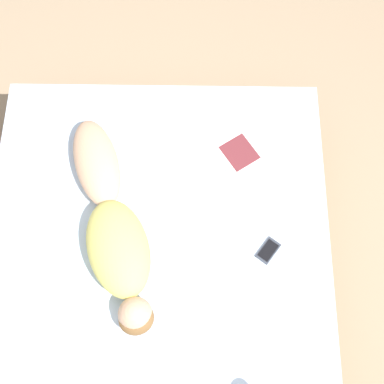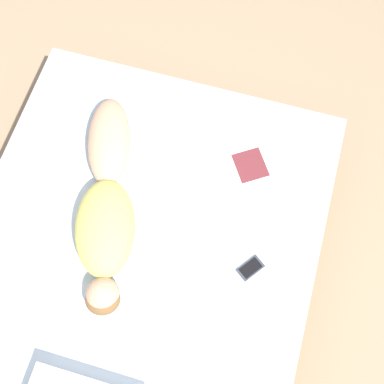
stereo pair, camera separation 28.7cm
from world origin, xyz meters
TOP-DOWN VIEW (x-y plane):
  - ground_plane at (0.00, 0.00)m, footprint 12.00×12.00m
  - bed at (0.00, 0.00)m, footprint 1.89×2.21m
  - person at (0.22, -0.16)m, footprint 0.57×1.23m
  - open_magazine at (-0.55, -0.70)m, footprint 0.57×0.50m
  - cell_phone at (-0.58, -0.06)m, footprint 0.14×0.16m

SIDE VIEW (x-z plane):
  - ground_plane at x=0.00m, z-range 0.00..0.00m
  - bed at x=0.00m, z-range 0.00..0.52m
  - open_magazine at x=-0.55m, z-range 0.53..0.54m
  - cell_phone at x=-0.58m, z-range 0.53..0.54m
  - person at x=0.22m, z-range 0.52..0.72m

